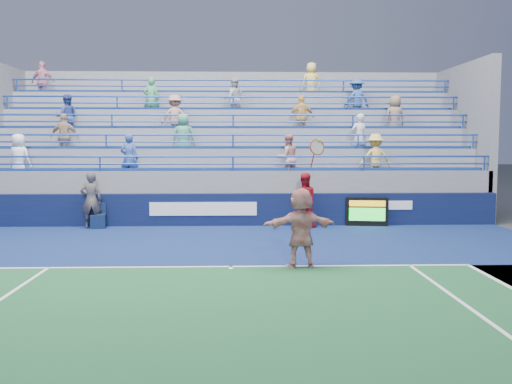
{
  "coord_description": "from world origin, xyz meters",
  "views": [
    {
      "loc": [
        0.16,
        -12.74,
        2.83
      ],
      "look_at": [
        0.65,
        2.5,
        1.5
      ],
      "focal_mm": 40.0,
      "sensor_mm": 36.0,
      "label": 1
    }
  ],
  "objects_px": {
    "serve_speed_board": "(367,212)",
    "tennis_player": "(301,228)",
    "judge_chair": "(98,220)",
    "ball_girl": "(304,200)",
    "line_judge": "(91,200)"
  },
  "relations": [
    {
      "from": "serve_speed_board",
      "to": "line_judge",
      "type": "xyz_separation_m",
      "value": [
        -9.18,
        -0.22,
        0.45
      ]
    },
    {
      "from": "line_judge",
      "to": "ball_girl",
      "type": "relative_size",
      "value": 1.03
    },
    {
      "from": "serve_speed_board",
      "to": "tennis_player",
      "type": "relative_size",
      "value": 0.49
    },
    {
      "from": "serve_speed_board",
      "to": "line_judge",
      "type": "bearing_deg",
      "value": -178.63
    },
    {
      "from": "serve_speed_board",
      "to": "judge_chair",
      "type": "bearing_deg",
      "value": -178.6
    },
    {
      "from": "tennis_player",
      "to": "line_judge",
      "type": "bearing_deg",
      "value": 135.86
    },
    {
      "from": "line_judge",
      "to": "ball_girl",
      "type": "distance_m",
      "value": 7.01
    },
    {
      "from": "serve_speed_board",
      "to": "tennis_player",
      "type": "xyz_separation_m",
      "value": [
        -2.94,
        -6.27,
        0.42
      ]
    },
    {
      "from": "line_judge",
      "to": "judge_chair",
      "type": "bearing_deg",
      "value": 167.14
    },
    {
      "from": "judge_chair",
      "to": "tennis_player",
      "type": "relative_size",
      "value": 0.29
    },
    {
      "from": "serve_speed_board",
      "to": "tennis_player",
      "type": "bearing_deg",
      "value": -115.13
    },
    {
      "from": "judge_chair",
      "to": "ball_girl",
      "type": "distance_m",
      "value": 6.82
    },
    {
      "from": "line_judge",
      "to": "serve_speed_board",
      "type": "bearing_deg",
      "value": 168.36
    },
    {
      "from": "ball_girl",
      "to": "tennis_player",
      "type": "bearing_deg",
      "value": 84.26
    },
    {
      "from": "line_judge",
      "to": "ball_girl",
      "type": "height_order",
      "value": "line_judge"
    }
  ]
}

